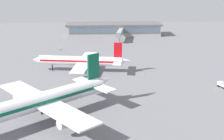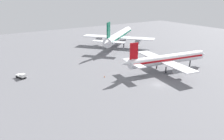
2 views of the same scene
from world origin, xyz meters
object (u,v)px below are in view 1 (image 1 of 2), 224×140
Objects in this scene: ground_crew_worker at (61,49)px; safety_cone_near_gate at (144,74)px; airplane_taxiing at (38,102)px; airplane_at_gate at (82,61)px; pushback_tractor at (223,85)px.

ground_crew_worker is 2.78× the size of safety_cone_near_gate.
airplane_taxiing is 27.63× the size of ground_crew_worker.
safety_cone_near_gate is at bearing -169.91° from airplane_taxiing.
safety_cone_near_gate is (-26.59, 6.92, -4.54)m from airplane_at_gate.
ground_crew_worker is 63.51m from safety_cone_near_gate.
safety_cone_near_gate is at bearing 174.14° from airplane_at_gate.
safety_cone_near_gate is at bearing 37.32° from pushback_tractor.
airplane_taxiing is at bearing 90.98° from pushback_tractor.
airplane_at_gate is 27.84m from safety_cone_near_gate.
pushback_tractor is at bearing 164.93° from airplane_at_gate.
safety_cone_near_gate is (-36.88, -43.05, -5.84)m from airplane_taxiing.
ground_crew_worker is (13.66, -42.21, -3.99)m from airplane_at_gate.
airplane_at_gate reaches higher than pushback_tractor.
ground_crew_worker is at bearing 24.66° from pushback_tractor.
ground_crew_worker is (3.36, -92.18, -5.29)m from airplane_taxiing.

